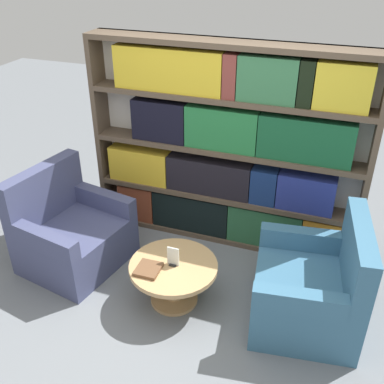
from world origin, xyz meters
The scene contains 7 objects.
ground_plane centered at (0.00, 0.00, 0.00)m, with size 14.00×14.00×0.00m, color slate.
bookshelf centered at (0.02, 1.30, 0.98)m, with size 2.65×0.30×2.00m.
armchair_left centered at (-1.23, 0.41, 0.31)m, with size 0.96×1.03×0.94m.
armchair_right centered at (1.01, 0.41, 0.31)m, with size 0.92×1.00×0.94m.
coffee_table centered at (-0.11, 0.22, 0.28)m, with size 0.74×0.74×0.39m.
table_sign centered at (-0.11, 0.22, 0.47)m, with size 0.10×0.06×0.17m.
stray_book centered at (-0.28, 0.08, 0.41)m, with size 0.20×0.22×0.03m.
Camera 1 is at (1.02, -2.47, 2.79)m, focal length 42.00 mm.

